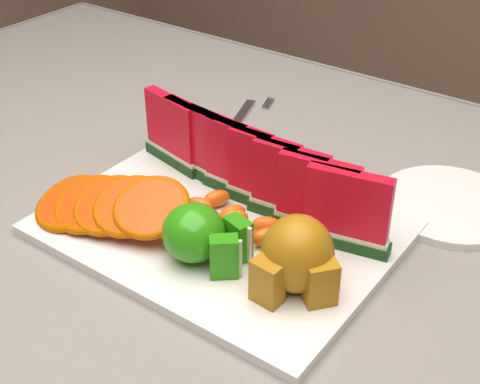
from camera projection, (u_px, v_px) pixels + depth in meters
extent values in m
cube|color=#4F291A|center=(198.00, 226.00, 0.85)|extent=(1.40, 0.90, 0.03)
cube|color=#4F291A|center=(100.00, 185.00, 1.64)|extent=(0.06, 0.06, 0.72)
cube|color=gray|center=(197.00, 214.00, 0.84)|extent=(1.52, 1.02, 0.01)
cube|color=gray|center=(372.00, 129.00, 1.24)|extent=(1.52, 0.01, 0.20)
cube|color=silver|center=(221.00, 228.00, 0.80)|extent=(0.40, 0.30, 0.01)
ellipsoid|color=#2A8409|center=(194.00, 233.00, 0.73)|extent=(0.09, 0.09, 0.06)
cube|color=#2A8409|center=(224.00, 256.00, 0.71)|extent=(0.04, 0.03, 0.05)
cube|color=beige|center=(228.00, 259.00, 0.70)|extent=(0.02, 0.02, 0.05)
cube|color=#2A8409|center=(238.00, 238.00, 0.73)|extent=(0.03, 0.03, 0.05)
cube|color=beige|center=(242.00, 240.00, 0.73)|extent=(0.03, 0.01, 0.05)
ellipsoid|color=#987905|center=(297.00, 254.00, 0.69)|extent=(0.09, 0.09, 0.09)
cube|color=#987905|center=(267.00, 283.00, 0.67)|extent=(0.03, 0.02, 0.05)
cube|color=#987905|center=(321.00, 284.00, 0.67)|extent=(0.04, 0.04, 0.05)
cylinder|color=silver|center=(450.00, 205.00, 0.85)|extent=(0.18, 0.18, 0.01)
cube|color=silver|center=(236.00, 124.00, 1.04)|extent=(0.07, 0.17, 0.00)
cube|color=silver|center=(266.00, 103.00, 1.10)|extent=(0.02, 0.04, 0.00)
cube|color=silver|center=(268.00, 104.00, 1.10)|extent=(0.02, 0.04, 0.00)
cube|color=silver|center=(271.00, 105.00, 1.10)|extent=(0.02, 0.04, 0.00)
cube|color=#124015|center=(174.00, 158.00, 0.92)|extent=(0.11, 0.04, 0.01)
cube|color=silver|center=(173.00, 152.00, 0.91)|extent=(0.10, 0.04, 0.01)
cube|color=red|center=(172.00, 124.00, 0.89)|extent=(0.10, 0.04, 0.08)
cube|color=#124015|center=(194.00, 168.00, 0.89)|extent=(0.11, 0.04, 0.01)
cube|color=silver|center=(194.00, 162.00, 0.89)|extent=(0.10, 0.03, 0.01)
cube|color=red|center=(193.00, 134.00, 0.87)|extent=(0.10, 0.03, 0.08)
cube|color=#124015|center=(216.00, 179.00, 0.87)|extent=(0.11, 0.03, 0.01)
cube|color=silver|center=(216.00, 172.00, 0.87)|extent=(0.10, 0.03, 0.01)
cube|color=red|center=(215.00, 144.00, 0.84)|extent=(0.10, 0.02, 0.08)
cube|color=#124015|center=(239.00, 190.00, 0.85)|extent=(0.11, 0.02, 0.01)
cube|color=silver|center=(239.00, 183.00, 0.84)|extent=(0.10, 0.02, 0.01)
cube|color=red|center=(239.00, 154.00, 0.82)|extent=(0.10, 0.02, 0.08)
cube|color=#124015|center=(263.00, 202.00, 0.83)|extent=(0.11, 0.02, 0.01)
cube|color=silver|center=(263.00, 195.00, 0.82)|extent=(0.10, 0.02, 0.01)
cube|color=red|center=(264.00, 165.00, 0.80)|extent=(0.10, 0.02, 0.08)
cube|color=#124015|center=(289.00, 214.00, 0.80)|extent=(0.11, 0.03, 0.01)
cube|color=silver|center=(289.00, 207.00, 0.80)|extent=(0.10, 0.03, 0.01)
cube|color=red|center=(290.00, 177.00, 0.77)|extent=(0.10, 0.02, 0.08)
cube|color=#124015|center=(315.00, 227.00, 0.78)|extent=(0.11, 0.04, 0.01)
cube|color=silver|center=(316.00, 220.00, 0.78)|extent=(0.10, 0.03, 0.01)
cube|color=red|center=(318.00, 190.00, 0.75)|extent=(0.10, 0.03, 0.08)
cube|color=#124015|center=(344.00, 241.00, 0.76)|extent=(0.11, 0.04, 0.01)
cube|color=silver|center=(345.00, 234.00, 0.75)|extent=(0.10, 0.04, 0.01)
cube|color=red|center=(348.00, 203.00, 0.73)|extent=(0.10, 0.04, 0.08)
cylinder|color=#E53400|center=(71.00, 203.00, 0.81)|extent=(0.10, 0.09, 0.04)
torus|color=#B33B00|center=(71.00, 203.00, 0.81)|extent=(0.11, 0.11, 0.04)
cylinder|color=#E53400|center=(90.00, 204.00, 0.80)|extent=(0.09, 0.09, 0.04)
torus|color=#B33B00|center=(90.00, 204.00, 0.80)|extent=(0.10, 0.10, 0.04)
cylinder|color=#E53400|center=(110.00, 205.00, 0.79)|extent=(0.08, 0.08, 0.04)
torus|color=#B33B00|center=(110.00, 205.00, 0.79)|extent=(0.09, 0.09, 0.04)
cylinder|color=#E53400|center=(130.00, 206.00, 0.78)|extent=(0.09, 0.09, 0.04)
torus|color=#B33B00|center=(130.00, 206.00, 0.78)|extent=(0.10, 0.10, 0.04)
cylinder|color=#E53400|center=(151.00, 207.00, 0.77)|extent=(0.10, 0.10, 0.04)
torus|color=#B33B00|center=(151.00, 207.00, 0.77)|extent=(0.11, 0.11, 0.04)
cylinder|color=#E53400|center=(207.00, 145.00, 0.93)|extent=(0.07, 0.07, 0.03)
torus|color=#B33B00|center=(207.00, 145.00, 0.93)|extent=(0.08, 0.08, 0.03)
cylinder|color=#E53400|center=(234.00, 153.00, 0.91)|extent=(0.08, 0.08, 0.03)
torus|color=#B33B00|center=(234.00, 153.00, 0.91)|extent=(0.09, 0.08, 0.03)
cylinder|color=#E53400|center=(263.00, 161.00, 0.88)|extent=(0.08, 0.08, 0.03)
torus|color=#B33B00|center=(263.00, 161.00, 0.88)|extent=(0.09, 0.09, 0.03)
cylinder|color=#E53400|center=(294.00, 170.00, 0.86)|extent=(0.09, 0.09, 0.03)
torus|color=#B33B00|center=(294.00, 170.00, 0.86)|extent=(0.10, 0.10, 0.03)
ellipsoid|color=orange|center=(160.00, 195.00, 0.83)|extent=(0.04, 0.04, 0.02)
ellipsoid|color=orange|center=(172.00, 198.00, 0.82)|extent=(0.03, 0.04, 0.02)
ellipsoid|color=orange|center=(199.00, 206.00, 0.81)|extent=(0.04, 0.03, 0.02)
ellipsoid|color=orange|center=(216.00, 199.00, 0.82)|extent=(0.03, 0.04, 0.02)
ellipsoid|color=orange|center=(232.00, 214.00, 0.79)|extent=(0.03, 0.04, 0.02)
ellipsoid|color=orange|center=(234.00, 218.00, 0.79)|extent=(0.04, 0.04, 0.02)
ellipsoid|color=orange|center=(266.00, 225.00, 0.78)|extent=(0.04, 0.03, 0.02)
ellipsoid|color=orange|center=(266.00, 237.00, 0.76)|extent=(0.03, 0.04, 0.02)
ellipsoid|color=orange|center=(299.00, 232.00, 0.76)|extent=(0.03, 0.04, 0.02)
ellipsoid|color=orange|center=(297.00, 246.00, 0.74)|extent=(0.03, 0.04, 0.02)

